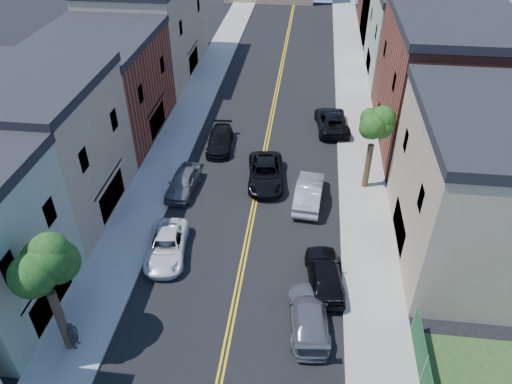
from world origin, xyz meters
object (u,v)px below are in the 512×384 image
(grey_car_right, at_px, (309,316))
(white_pickup, at_px, (167,246))
(grey_car_left, at_px, (183,182))
(black_car_right, at_px, (325,274))
(silver_car_right, at_px, (309,192))
(pedestrian_left, at_px, (74,335))
(black_suv_lane, at_px, (266,173))
(black_car_left, at_px, (220,140))
(dark_car_right_far, at_px, (332,121))

(grey_car_right, bearing_deg, white_pickup, -31.56)
(grey_car_left, xyz_separation_m, black_car_right, (10.31, -8.09, 0.06))
(silver_car_right, xyz_separation_m, pedestrian_left, (-11.35, -13.69, 0.15))
(white_pickup, relative_size, black_suv_lane, 0.90)
(black_car_left, bearing_deg, dark_car_right_far, 21.58)
(grey_car_left, relative_size, black_suv_lane, 0.81)
(grey_car_left, height_order, black_suv_lane, black_suv_lane)
(black_car_right, bearing_deg, pedestrian_left, 17.91)
(white_pickup, distance_m, pedestrian_left, 7.72)
(grey_car_left, xyz_separation_m, dark_car_right_far, (10.87, 10.79, 0.02))
(white_pickup, xyz_separation_m, dark_car_right_far, (10.27, 17.56, 0.09))
(black_car_right, height_order, dark_car_right_far, black_car_right)
(pedestrian_left, bearing_deg, black_car_left, -5.75)
(black_car_right, relative_size, dark_car_right_far, 0.86)
(silver_car_right, bearing_deg, black_suv_lane, -28.03)
(grey_car_right, height_order, silver_car_right, silver_car_right)
(black_car_left, bearing_deg, silver_car_right, -44.96)
(black_car_right, xyz_separation_m, dark_car_right_far, (0.56, 18.88, -0.04))
(grey_car_left, distance_m, silver_car_right, 9.17)
(black_car_left, height_order, black_suv_lane, black_suv_lane)
(dark_car_right_far, bearing_deg, black_car_right, 81.08)
(dark_car_right_far, bearing_deg, black_car_left, 18.15)
(white_pickup, xyz_separation_m, grey_car_right, (8.89, -4.40, 0.04))
(grey_car_left, distance_m, black_car_right, 13.10)
(grey_car_right, bearing_deg, black_suv_lane, -79.69)
(silver_car_right, bearing_deg, grey_car_right, 96.15)
(silver_car_right, bearing_deg, pedestrian_left, 54.82)
(white_pickup, distance_m, black_car_left, 13.18)
(dark_car_right_far, height_order, black_suv_lane, dark_car_right_far)
(grey_car_right, height_order, black_suv_lane, black_suv_lane)
(grey_car_right, height_order, pedestrian_left, pedestrian_left)
(black_car_left, distance_m, pedestrian_left, 20.68)
(grey_car_right, relative_size, silver_car_right, 0.99)
(dark_car_right_far, bearing_deg, pedestrian_left, 54.97)
(black_suv_lane, bearing_deg, grey_car_left, -168.94)
(black_suv_lane, bearing_deg, white_pickup, -127.82)
(grey_car_left, height_order, black_car_left, grey_car_left)
(white_pickup, bearing_deg, black_suv_lane, 51.15)
(grey_car_left, bearing_deg, dark_car_right_far, 48.35)
(white_pickup, distance_m, silver_car_right, 10.76)
(white_pickup, relative_size, black_car_left, 1.04)
(grey_car_left, bearing_deg, pedestrian_left, -95.34)
(black_car_left, bearing_deg, black_car_right, -62.66)
(grey_car_left, bearing_deg, grey_car_right, -46.10)
(grey_car_right, xyz_separation_m, dark_car_right_far, (1.38, 21.95, 0.05))
(silver_car_right, bearing_deg, black_car_left, -36.69)
(black_suv_lane, xyz_separation_m, pedestrian_left, (-8.05, -15.79, 0.22))
(black_car_left, bearing_deg, grey_car_right, -69.50)
(grey_car_left, xyz_separation_m, pedestrian_left, (-2.18, -13.96, 0.22))
(black_car_left, relative_size, black_car_right, 0.99)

